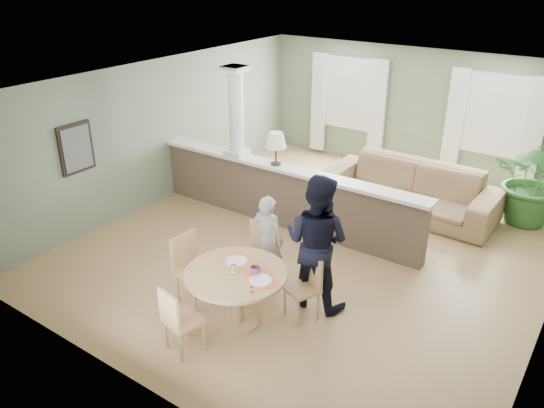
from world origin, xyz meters
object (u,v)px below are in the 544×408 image
Objects in this scene: dining_table at (237,283)px; man_person at (317,242)px; sofa at (409,189)px; houseplant at (536,181)px; chair_side at (191,266)px; chair_far_man at (306,284)px; chair_far_boy at (259,253)px; chair_near at (178,318)px; child_person at (267,240)px.

dining_table is 0.69× the size of man_person.
sofa is 1.96× the size of houseplant.
chair_side is at bearing 30.34° from man_person.
houseplant is 5.00m from chair_far_man.
chair_side is (-0.85, 0.06, -0.08)m from dining_table.
houseplant reaches higher than sofa.
man_person reaches higher than chair_far_boy.
child_person reaches higher than chair_near.
chair_side reaches higher than dining_table.
chair_near is (-0.75, -5.31, 0.03)m from sofa.
houseplant reaches higher than chair_far_man.
sofa is 3.68m from chair_far_boy.
man_person reaches higher than sofa.
chair_far_boy is at bearing 108.83° from dining_table.
child_person is at bearing -6.92° from man_person.
chair_far_boy is 0.97m from man_person.
chair_far_man is (-1.87, -4.63, -0.33)m from houseplant.
chair_near is 0.65× the size of child_person.
chair_near is at bearing -105.71° from dining_table.
chair_near is at bearing -138.55° from chair_side.
sofa is 2.16m from houseplant.
dining_table is 1.35× the size of chair_far_boy.
houseplant is 5.07m from child_person.
houseplant reaches higher than child_person.
dining_table is 1.09m from child_person.
dining_table is at bearing -87.46° from chair_side.
chair_side is 1.74m from man_person.
dining_table is 0.92m from chair_far_man.
chair_far_man is at bearing -107.43° from chair_near.
man_person is at bearing -50.01° from chair_side.
child_person is (-0.89, 0.38, 0.21)m from chair_far_man.
man_person is at bearing -2.38° from chair_far_boy.
chair_far_boy reaches higher than dining_table.
child_person is at bearing -76.72° from chair_near.
chair_side is (-3.33, -5.24, -0.26)m from houseplant.
dining_table is 0.95× the size of child_person.
chair_near is 1.89m from child_person.
chair_far_man is 0.99m from child_person.
chair_side reaches higher than chair_near.
child_person reaches higher than chair_side.
houseplant is at bearing 64.91° from dining_table.
child_person is (-0.04, 1.88, 0.20)m from chair_near.
man_person is at bearing -88.12° from sofa.
chair_side is (-0.55, -0.83, 0.01)m from chair_far_boy.
chair_far_man is (0.10, -3.81, 0.02)m from sofa.
chair_far_man is at bearing -22.25° from chair_far_boy.
chair_side is at bearing -122.47° from houseplant.
man_person is at bearing -101.62° from chair_near.
chair_far_man is 0.88× the size of chair_side.
dining_table is 0.95m from chair_far_boy.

